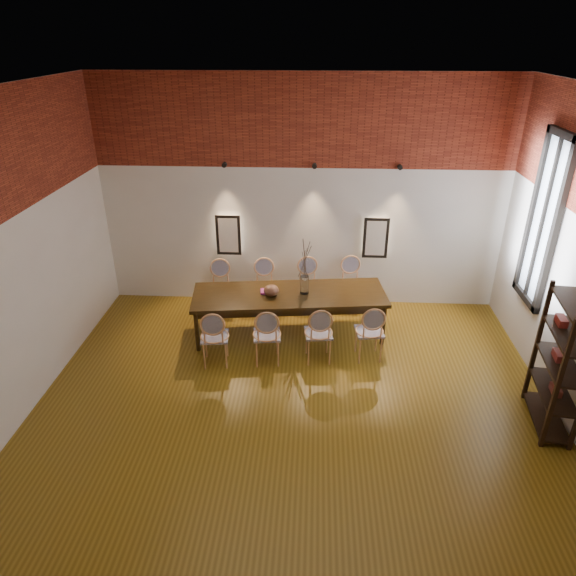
# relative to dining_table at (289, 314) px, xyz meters

# --- Properties ---
(floor) EXTENTS (7.00, 7.00, 0.02)m
(floor) POSITION_rel_dining_table_xyz_m (0.15, -2.29, -0.39)
(floor) COLOR brown
(floor) RESTS_ON ground
(ceiling) EXTENTS (7.00, 7.00, 0.02)m
(ceiling) POSITION_rel_dining_table_xyz_m (0.15, -2.29, 3.63)
(ceiling) COLOR silver
(ceiling) RESTS_ON ground
(wall_back) EXTENTS (7.00, 0.10, 4.00)m
(wall_back) POSITION_rel_dining_table_xyz_m (0.15, 1.26, 1.62)
(wall_back) COLOR silver
(wall_back) RESTS_ON ground
(brick_band_back) EXTENTS (7.00, 0.02, 1.50)m
(brick_band_back) POSITION_rel_dining_table_xyz_m (0.15, 1.19, 2.88)
(brick_band_back) COLOR maroon
(brick_band_back) RESTS_ON ground
(brick_band_front) EXTENTS (7.00, 0.02, 1.50)m
(brick_band_front) POSITION_rel_dining_table_xyz_m (0.15, -5.77, 2.88)
(brick_band_front) COLOR maroon
(brick_band_front) RESTS_ON ground
(niche_left) EXTENTS (0.36, 0.06, 0.66)m
(niche_left) POSITION_rel_dining_table_xyz_m (-1.15, 1.16, 0.93)
(niche_left) COLOR #FFEAC6
(niche_left) RESTS_ON wall_back
(niche_right) EXTENTS (0.36, 0.06, 0.66)m
(niche_right) POSITION_rel_dining_table_xyz_m (1.45, 1.16, 0.93)
(niche_right) COLOR #FFEAC6
(niche_right) RESTS_ON wall_back
(spot_fixture_left) EXTENTS (0.08, 0.10, 0.08)m
(spot_fixture_left) POSITION_rel_dining_table_xyz_m (-1.15, 1.13, 2.17)
(spot_fixture_left) COLOR black
(spot_fixture_left) RESTS_ON wall_back
(spot_fixture_mid) EXTENTS (0.08, 0.10, 0.08)m
(spot_fixture_mid) POSITION_rel_dining_table_xyz_m (0.35, 1.13, 2.17)
(spot_fixture_mid) COLOR black
(spot_fixture_mid) RESTS_ON wall_back
(spot_fixture_right) EXTENTS (0.08, 0.10, 0.08)m
(spot_fixture_right) POSITION_rel_dining_table_xyz_m (1.75, 1.13, 2.17)
(spot_fixture_right) COLOR black
(spot_fixture_right) RESTS_ON wall_back
(window_glass) EXTENTS (0.02, 0.78, 2.38)m
(window_glass) POSITION_rel_dining_table_xyz_m (3.61, -0.29, 1.77)
(window_glass) COLOR silver
(window_glass) RESTS_ON wall_right
(window_frame) EXTENTS (0.08, 0.90, 2.50)m
(window_frame) POSITION_rel_dining_table_xyz_m (3.59, -0.29, 1.77)
(window_frame) COLOR black
(window_frame) RESTS_ON wall_right
(window_mullion) EXTENTS (0.06, 0.06, 2.40)m
(window_mullion) POSITION_rel_dining_table_xyz_m (3.59, -0.29, 1.77)
(window_mullion) COLOR black
(window_mullion) RESTS_ON wall_right
(dining_table) EXTENTS (3.21, 1.36, 0.75)m
(dining_table) POSITION_rel_dining_table_xyz_m (0.00, 0.00, 0.00)
(dining_table) COLOR black
(dining_table) RESTS_ON floor
(chair_near_a) EXTENTS (0.49, 0.49, 0.94)m
(chair_near_a) POSITION_rel_dining_table_xyz_m (-1.07, -0.91, 0.09)
(chair_near_a) COLOR tan
(chair_near_a) RESTS_ON floor
(chair_near_b) EXTENTS (0.49, 0.49, 0.94)m
(chair_near_b) POSITION_rel_dining_table_xyz_m (-0.29, -0.82, 0.09)
(chair_near_b) COLOR tan
(chair_near_b) RESTS_ON floor
(chair_near_c) EXTENTS (0.49, 0.49, 0.94)m
(chair_near_c) POSITION_rel_dining_table_xyz_m (0.48, -0.73, 0.09)
(chair_near_c) COLOR tan
(chair_near_c) RESTS_ON floor
(chair_near_d) EXTENTS (0.49, 0.49, 0.94)m
(chair_near_d) POSITION_rel_dining_table_xyz_m (1.25, -0.64, 0.09)
(chair_near_d) COLOR tan
(chair_near_d) RESTS_ON floor
(chair_far_a) EXTENTS (0.49, 0.49, 0.94)m
(chair_far_a) POSITION_rel_dining_table_xyz_m (-1.25, 0.64, 0.09)
(chair_far_a) COLOR tan
(chair_far_a) RESTS_ON floor
(chair_far_b) EXTENTS (0.49, 0.49, 0.94)m
(chair_far_b) POSITION_rel_dining_table_xyz_m (-0.48, 0.73, 0.09)
(chair_far_b) COLOR tan
(chair_far_b) RESTS_ON floor
(chair_far_c) EXTENTS (0.49, 0.49, 0.94)m
(chair_far_c) POSITION_rel_dining_table_xyz_m (0.29, 0.82, 0.09)
(chair_far_c) COLOR tan
(chair_far_c) RESTS_ON floor
(chair_far_d) EXTENTS (0.49, 0.49, 0.94)m
(chair_far_d) POSITION_rel_dining_table_xyz_m (1.07, 0.91, 0.09)
(chair_far_d) COLOR tan
(chair_far_d) RESTS_ON floor
(vase) EXTENTS (0.14, 0.14, 0.30)m
(vase) POSITION_rel_dining_table_xyz_m (0.24, 0.03, 0.53)
(vase) COLOR silver
(vase) RESTS_ON dining_table
(dried_branches) EXTENTS (0.50, 0.50, 0.70)m
(dried_branches) POSITION_rel_dining_table_xyz_m (0.24, 0.03, 0.98)
(dried_branches) COLOR #44352B
(dried_branches) RESTS_ON vase
(bowl) EXTENTS (0.24, 0.24, 0.18)m
(bowl) POSITION_rel_dining_table_xyz_m (-0.29, -0.08, 0.46)
(bowl) COLOR brown
(bowl) RESTS_ON dining_table
(book) EXTENTS (0.28, 0.21, 0.03)m
(book) POSITION_rel_dining_table_xyz_m (-0.34, 0.03, 0.39)
(book) COLOR #922777
(book) RESTS_ON dining_table
(shelving_rack) EXTENTS (0.50, 1.04, 1.80)m
(shelving_rack) POSITION_rel_dining_table_xyz_m (3.43, -2.00, 0.53)
(shelving_rack) COLOR black
(shelving_rack) RESTS_ON floor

